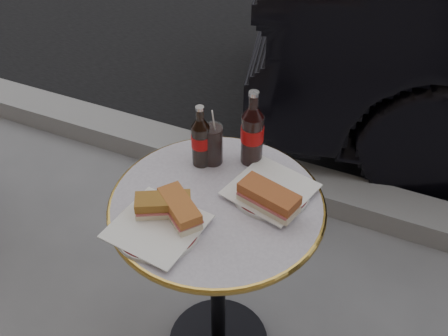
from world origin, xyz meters
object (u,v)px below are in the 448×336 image
at_px(plate_left, 157,228).
at_px(cola_glass, 213,145).
at_px(cola_bottle_right, 253,128).
at_px(cola_bottle_left, 201,136).
at_px(plate_right, 271,191).
at_px(bistro_table, 218,282).

relative_size(plate_left, cola_glass, 1.82).
relative_size(plate_left, cola_bottle_right, 0.95).
height_order(cola_bottle_left, cola_bottle_right, cola_bottle_right).
bearing_deg(cola_glass, plate_left, -92.60).
height_order(plate_left, plate_right, same).
relative_size(bistro_table, cola_bottle_right, 2.93).
bearing_deg(plate_right, bistro_table, -142.50).
distance_m(bistro_table, plate_right, 0.40).
xyz_separation_m(cola_bottle_left, cola_bottle_right, (0.13, 0.07, 0.02)).
bearing_deg(cola_bottle_left, bistro_table, -50.18).
distance_m(plate_right, cola_glass, 0.23).
bearing_deg(cola_glass, cola_bottle_left, -144.24).
distance_m(bistro_table, cola_bottle_right, 0.53).
xyz_separation_m(plate_right, cola_glass, (-0.21, 0.06, 0.06)).
bearing_deg(cola_bottle_left, cola_glass, 35.76).
relative_size(cola_bottle_right, cola_glass, 1.92).
bearing_deg(plate_left, cola_bottle_left, 92.70).
distance_m(cola_bottle_left, cola_glass, 0.05).
bearing_deg(plate_right, cola_glass, 163.78).
xyz_separation_m(plate_right, cola_bottle_left, (-0.24, 0.04, 0.10)).
distance_m(plate_left, cola_bottle_right, 0.41).
height_order(plate_left, cola_bottle_left, cola_bottle_left).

